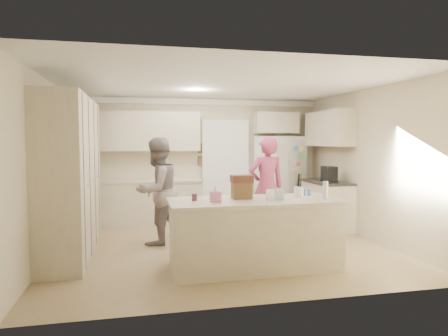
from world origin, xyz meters
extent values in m
cube|color=#947653|center=(0.00, 0.00, -0.01)|extent=(5.20, 4.60, 0.02)
cube|color=white|center=(0.00, 0.00, 2.61)|extent=(5.20, 4.60, 0.02)
cube|color=beige|center=(0.00, 2.31, 1.30)|extent=(5.20, 0.02, 2.60)
cube|color=beige|center=(0.00, -2.31, 1.30)|extent=(5.20, 0.02, 2.60)
cube|color=beige|center=(-2.61, 0.00, 1.30)|extent=(0.02, 4.60, 2.60)
cube|color=beige|center=(2.61, 0.00, 1.30)|extent=(0.02, 4.60, 2.60)
cube|color=white|center=(0.00, 2.26, 2.53)|extent=(5.20, 0.08, 0.12)
cube|color=#C0B198|center=(-2.30, 0.20, 1.18)|extent=(0.60, 2.60, 2.35)
cube|color=#C0B198|center=(-1.15, 2.00, 0.44)|extent=(2.20, 0.60, 0.88)
cube|color=beige|center=(-1.15, 1.99, 0.90)|extent=(2.24, 0.63, 0.04)
cube|color=#C0B198|center=(-1.15, 2.12, 1.90)|extent=(2.20, 0.35, 0.80)
cube|color=black|center=(0.55, 2.28, 1.05)|extent=(0.90, 0.06, 2.10)
cube|color=white|center=(0.55, 2.24, 1.05)|extent=(1.02, 0.03, 2.22)
cube|color=brown|center=(0.02, 2.27, 1.55)|extent=(0.15, 0.02, 0.20)
cube|color=brown|center=(0.02, 2.27, 1.28)|extent=(0.15, 0.02, 0.20)
cube|color=white|center=(1.72, 2.02, 0.90)|extent=(1.10, 1.00, 1.80)
cube|color=gray|center=(1.72, 1.66, 0.90)|extent=(0.02, 0.02, 1.78)
cube|color=black|center=(1.50, 1.65, 1.15)|extent=(0.22, 0.03, 0.35)
cylinder|color=silver|center=(1.67, 1.65, 1.05)|extent=(0.02, 0.02, 0.85)
cylinder|color=silver|center=(1.77, 1.65, 1.05)|extent=(0.02, 0.02, 0.85)
cube|color=#C0B198|center=(1.65, 2.12, 2.10)|extent=(0.95, 0.35, 0.45)
cube|color=#C0B198|center=(2.30, 1.00, 0.44)|extent=(0.60, 1.20, 0.88)
cube|color=#2D2B28|center=(2.29, 1.00, 0.90)|extent=(0.63, 1.24, 0.04)
cube|color=#C0B198|center=(2.43, 1.20, 1.95)|extent=(0.35, 1.50, 0.70)
cube|color=black|center=(2.25, 0.80, 1.07)|extent=(0.22, 0.28, 0.30)
cube|color=#C0B198|center=(0.20, -1.10, 0.44)|extent=(2.20, 0.90, 0.88)
cube|color=beige|center=(0.20, -1.10, 0.90)|extent=(2.28, 0.96, 0.05)
cylinder|color=white|center=(0.85, -1.05, 1.00)|extent=(0.13, 0.13, 0.15)
cube|color=pink|center=(-0.35, -1.20, 1.00)|extent=(0.13, 0.13, 0.14)
cone|color=white|center=(-0.35, -1.20, 1.10)|extent=(0.08, 0.08, 0.08)
cube|color=brown|center=(0.05, -1.00, 1.04)|extent=(0.26, 0.18, 0.22)
cube|color=#592D1E|center=(0.05, -1.00, 1.20)|extent=(0.28, 0.20, 0.10)
cylinder|color=#59263F|center=(-0.60, -1.05, 0.97)|extent=(0.07, 0.07, 0.09)
cube|color=white|center=(0.35, -1.30, 1.01)|extent=(0.12, 0.06, 0.16)
cube|color=silver|center=(0.50, -1.25, 1.01)|extent=(0.12, 0.05, 0.16)
cylinder|color=silver|center=(1.15, -1.25, 1.04)|extent=(0.07, 0.07, 0.24)
cylinder|color=#4D7AB0|center=(1.02, -0.88, 0.97)|extent=(0.05, 0.05, 0.09)
cylinder|color=#4D7AB0|center=(1.09, -0.88, 0.97)|extent=(0.05, 0.05, 0.09)
imported|color=gray|center=(-1.01, 0.45, 0.88)|extent=(1.08, 1.07, 1.76)
imported|color=#B3406F|center=(0.90, 0.51, 0.89)|extent=(0.68, 0.48, 1.78)
camera|label=1|loc=(-1.32, -6.17, 1.71)|focal=32.00mm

